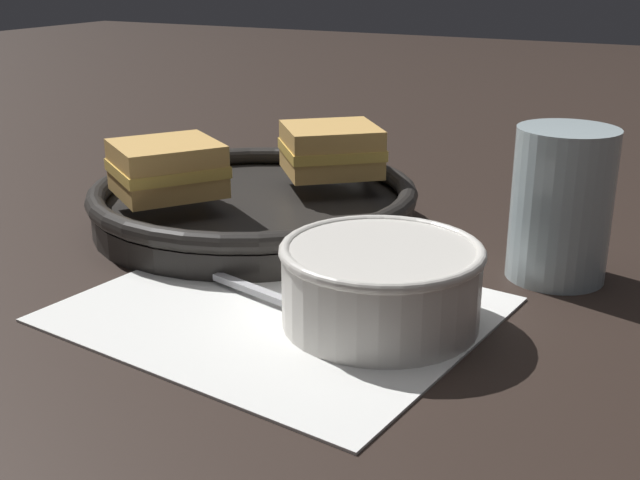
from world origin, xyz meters
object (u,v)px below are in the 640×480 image
soup_bowl (381,280)px  skillet (254,203)px  spoon (319,315)px  sandwich_near_left (167,168)px  sandwich_near_right (331,149)px  drinking_glass (561,205)px

soup_bowl → skillet: (-0.19, 0.15, -0.01)m
spoon → skillet: bearing=147.5°
soup_bowl → sandwich_near_left: (-0.24, 0.08, 0.03)m
spoon → sandwich_near_right: bearing=129.3°
sandwich_near_right → spoon: bearing=-64.7°
soup_bowl → sandwich_near_right: (-0.15, 0.21, 0.03)m
sandwich_near_left → skillet: bearing=54.2°
spoon → sandwich_near_left: (-0.20, 0.10, 0.06)m
soup_bowl → spoon: 0.05m
spoon → sandwich_near_right: size_ratio=1.24×
spoon → sandwich_near_left: size_ratio=1.25×
drinking_glass → sandwich_near_left: bearing=-168.5°
sandwich_near_left → drinking_glass: (0.33, 0.07, -0.00)m
skillet → sandwich_near_right: sandwich_near_right is taller
soup_bowl → skillet: soup_bowl is taller
skillet → sandwich_near_right: 0.09m
soup_bowl → drinking_glass: drinking_glass is taller
soup_bowl → skillet: 0.24m
spoon → drinking_glass: drinking_glass is taller
soup_bowl → sandwich_near_left: bearing=161.7°
sandwich_near_left → sandwich_near_right: size_ratio=0.99×
skillet → drinking_glass: (0.28, 0.00, 0.04)m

